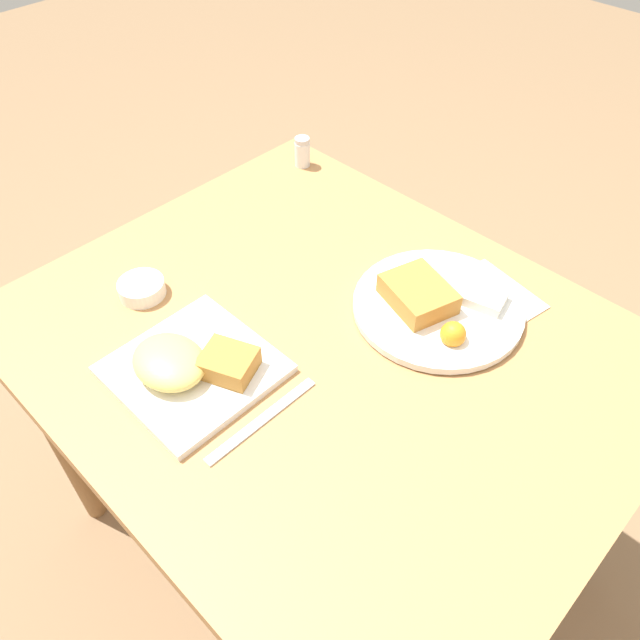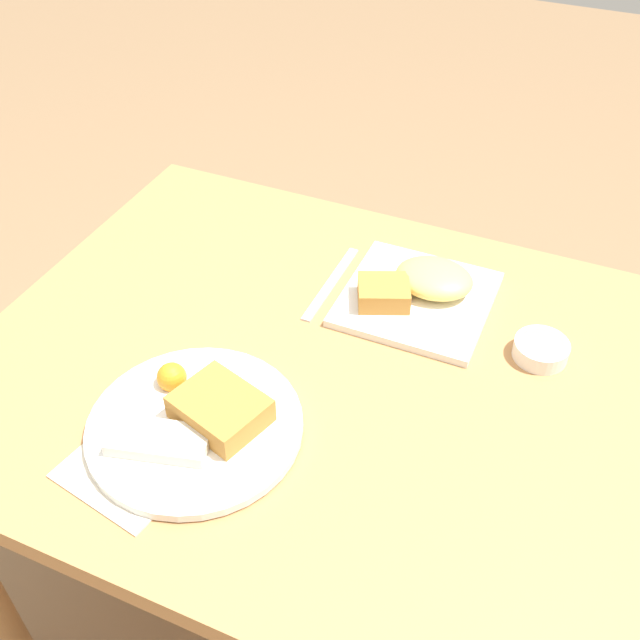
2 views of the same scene
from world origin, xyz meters
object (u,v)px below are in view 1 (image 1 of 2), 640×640
plate_square_near (189,365)px  salt_shaker (302,154)px  sauce_ramekin (142,288)px  plate_oval_far (436,304)px  butter_knife (262,420)px

plate_square_near → salt_shaker: (-0.32, 0.57, 0.01)m
plate_square_near → sauce_ramekin: 0.22m
salt_shaker → sauce_ramekin: bearing=-78.7°
sauce_ramekin → salt_shaker: salt_shaker is taller
plate_oval_far → plate_square_near: bearing=-116.4°
salt_shaker → butter_knife: 0.73m
butter_knife → plate_square_near: bearing=97.7°
plate_oval_far → sauce_ramekin: bearing=-140.4°
salt_shaker → butter_knife: salt_shaker is taller
plate_square_near → salt_shaker: 0.65m
sauce_ramekin → salt_shaker: size_ratio=1.22×
plate_oval_far → butter_knife: 0.38m
plate_oval_far → sauce_ramekin: 0.54m
plate_oval_far → salt_shaker: bearing=161.4°
plate_oval_far → butter_knife: size_ratio=1.42×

